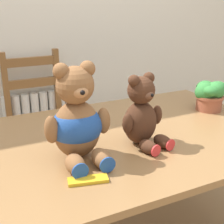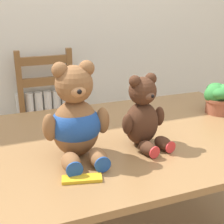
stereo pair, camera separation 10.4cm
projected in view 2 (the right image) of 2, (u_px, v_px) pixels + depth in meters
name	position (u px, v px, depth m)	size (l,w,h in m)	color
wall_back	(69.00, 2.00, 2.29)	(8.00, 0.04, 2.60)	silver
radiator	(55.00, 134.00, 2.51)	(0.55, 0.10, 0.66)	white
dining_table	(132.00, 150.00, 1.50)	(1.46, 0.99, 0.72)	olive
wooden_chair_behind	(52.00, 123.00, 2.26)	(0.41, 0.45, 0.98)	brown
teddy_bear_left	(76.00, 120.00, 1.23)	(0.27, 0.27, 0.39)	brown
teddy_bear_right	(143.00, 116.00, 1.33)	(0.22, 0.24, 0.31)	#472819
potted_plant	(220.00, 96.00, 1.73)	(0.19, 0.18, 0.17)	#9E5138
chocolate_bar	(82.00, 179.00, 1.10)	(0.14, 0.05, 0.01)	gold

